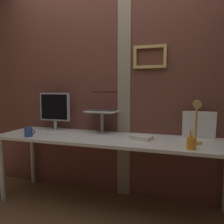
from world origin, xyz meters
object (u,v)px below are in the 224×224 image
Objects in this scene: desk_lamp at (197,117)px; pen_cup at (191,143)px; monitor at (55,109)px; laptop at (104,106)px; whiteboard_panel at (199,125)px; coffee_mug at (29,132)px.

pen_cup is (-0.04, -0.17, -0.20)m from desk_lamp.
monitor is 1.25× the size of laptop.
desk_lamp is at bearing -18.22° from laptop.
whiteboard_panel is 2.59× the size of coffee_mug.
laptop reaches higher than monitor.
pen_cup is at bearing -0.01° from coffee_mug.
pen_cup is at bearing -102.97° from desk_lamp.
coffee_mug is at bearing 179.99° from pen_cup.
monitor is 3.66× the size of coffee_mug.
laptop reaches higher than pen_cup.
monitor is at bearing 82.31° from coffee_mug.
monitor is 1.41× the size of whiteboard_panel.
coffee_mug is (-1.59, 0.00, -0.00)m from pen_cup.
monitor is 1.61m from whiteboard_panel.
pen_cup reaches higher than coffee_mug.
laptop is at bearing 177.49° from whiteboard_panel.
desk_lamp is at bearing 5.80° from coffee_mug.
monitor is 2.66× the size of pen_cup.
whiteboard_panel is 1.88× the size of pen_cup.
coffee_mug is (-1.67, -0.44, -0.09)m from whiteboard_panel.
coffee_mug is at bearing -143.35° from laptop.
laptop is at bearing 36.65° from coffee_mug.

